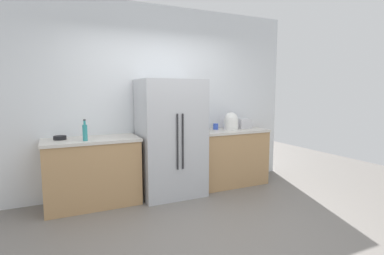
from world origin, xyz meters
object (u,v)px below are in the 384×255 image
cup_b (231,125)px  cup_a (216,126)px  refrigerator (171,138)px  rice_cooker (231,122)px  bowl_a (60,138)px  bottle_a (85,132)px  toaster (244,124)px

cup_b → cup_a: bearing=-172.2°
refrigerator → cup_a: size_ratio=17.94×
cup_b → rice_cooker: bearing=-122.6°
refrigerator → bowl_a: 1.52m
bottle_a → cup_a: size_ratio=2.88×
rice_cooker → bottle_a: 2.31m
rice_cooker → cup_a: bearing=147.1°
refrigerator → rice_cooker: size_ratio=6.00×
bottle_a → bowl_a: bearing=141.4°
toaster → rice_cooker: size_ratio=0.77×
bottle_a → rice_cooker: bearing=3.4°
rice_cooker → cup_a: 0.27m
toaster → cup_a: bearing=169.4°
refrigerator → cup_b: size_ratio=16.11×
bottle_a → cup_a: bottle_a is taller
bottle_a → cup_b: 2.44m
cup_a → bowl_a: cup_a is taller
cup_a → bowl_a: (-2.38, -0.04, -0.02)m
toaster → bowl_a: 2.90m
refrigerator → bottle_a: (-1.21, -0.09, 0.17)m
refrigerator → bottle_a: refrigerator is taller
cup_a → bowl_a: 2.38m
bottle_a → toaster: bearing=3.9°
bottle_a → cup_a: (2.09, 0.27, -0.06)m
toaster → cup_a: size_ratio=2.30×
cup_b → bowl_a: cup_b is taller
refrigerator → toaster: bearing=3.7°
refrigerator → cup_a: (0.88, 0.19, 0.11)m
cup_a → toaster: bearing=-10.6°
toaster → bottle_a: (-2.60, -0.18, 0.03)m
toaster → cup_b: bearing=142.6°
toaster → cup_b: 0.23m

